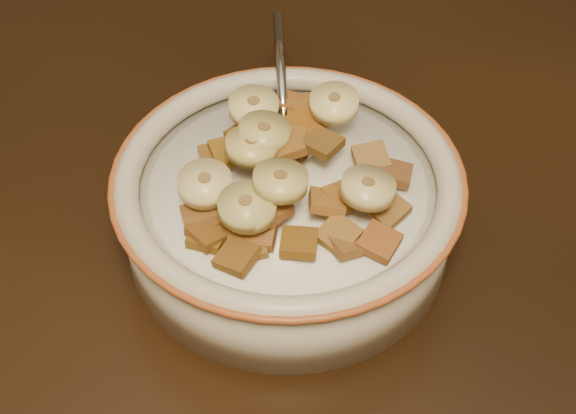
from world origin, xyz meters
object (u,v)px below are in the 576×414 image
Objects in this scene: table at (272,234)px; cereal_bowl at (288,213)px; chair at (562,123)px; spoon at (285,144)px.

cereal_bowl reaches higher than table.
table is 0.58m from chair.
cereal_bowl is at bearing 90.00° from spoon.
table is 6.89× the size of cereal_bowl.
cereal_bowl is at bearing -29.37° from table.
spoon is at bearing -99.82° from chair.
spoon is at bearing 81.48° from table.
chair is 20.18× the size of spoon.
chair is 0.60m from cereal_bowl.
table is at bearing -99.83° from chair.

